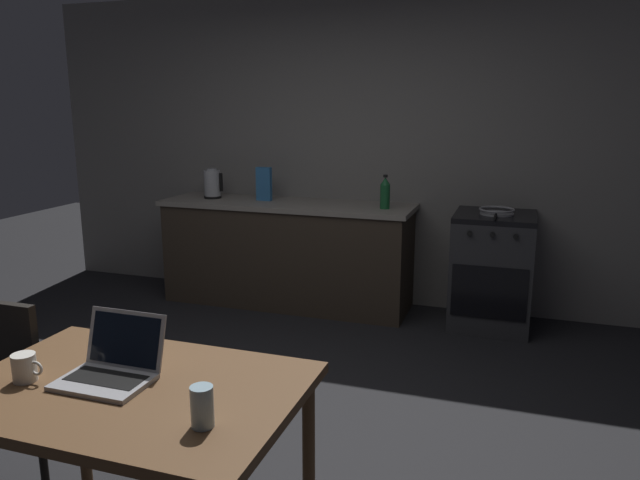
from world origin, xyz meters
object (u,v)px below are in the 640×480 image
Objects in this scene: dining_table at (132,406)px; stove_oven at (492,271)px; electric_kettle at (212,184)px; frying_pan at (497,211)px; bottle at (385,193)px; laptop at (111,368)px; coffee_mug at (25,368)px; cereal_box at (264,184)px; drinking_glass at (202,407)px.

stove_oven is at bearing 70.87° from dining_table.
frying_pan is at bearing -0.66° from electric_kettle.
stove_oven is 3.31× the size of bottle.
dining_table is at bearing -109.13° from stove_oven.
laptop is 0.73× the size of frying_pan.
bottle is 0.62× the size of frying_pan.
cereal_box reaches higher than coffee_mug.
cereal_box reaches higher than electric_kettle.
dining_table is 4.44× the size of bottle.
dining_table is 2.75× the size of frying_pan.
dining_table is at bearing -27.41° from laptop.
cereal_box is (-1.23, 3.28, 0.22)m from drinking_glass.
laptop is 0.51m from drinking_glass.
drinking_glass is at bearing -69.39° from cereal_box.
dining_table is 3.07m from bottle.
dining_table is 9.76× the size of coffee_mug.
stove_oven is 0.47m from frying_pan.
cereal_box is (-0.76, 3.09, 0.24)m from laptop.
frying_pan is at bearing 54.98° from laptop.
electric_kettle reaches higher than coffee_mug.
electric_kettle is 2.12× the size of coffee_mug.
laptop is at bearing -110.82° from stove_oven.
dining_table is at bearing -94.19° from bottle.
cereal_box is at bearing 89.87° from laptop.
laptop is 3.26m from frying_pan.
cereal_box is at bearing 105.31° from dining_table.
coffee_mug is (-0.60, -3.13, -0.22)m from bottle.
stove_oven is at bearing 77.97° from drinking_glass.
bottle is (1.56, -0.05, 0.00)m from electric_kettle.
electric_kettle is 0.60× the size of frying_pan.
electric_kettle is at bearing 106.80° from coffee_mug.
bottle is at bearing -176.80° from stove_oven.
bottle is at bearing -3.73° from cereal_box.
stove_oven is 7.27× the size of coffee_mug.
electric_kettle is 1.98× the size of drinking_glass.
laptop reaches higher than drinking_glass.
frying_pan is (0.86, 0.02, -0.10)m from bottle.
coffee_mug is (-1.45, -3.18, 0.36)m from stove_oven.
frying_pan is at bearing 65.18° from coffee_mug.
frying_pan is at bearing -1.42° from cereal_box.
frying_pan reaches higher than stove_oven.
drinking_glass is (-0.70, -3.23, -0.10)m from frying_pan.
laptop is at bearing 166.49° from dining_table.
bottle is (0.22, 3.04, 0.35)m from dining_table.
stove_oven is at bearing 3.20° from bottle.
stove_oven is 3.35m from drinking_glass.
stove_oven reaches higher than coffee_mug.
electric_kettle is 0.96× the size of bottle.
bottle is at bearing -178.53° from frying_pan.
dining_table is 3.26m from frying_pan.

